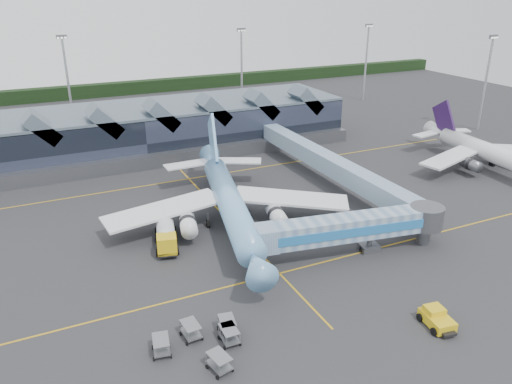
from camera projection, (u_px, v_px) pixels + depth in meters
name	position (u px, v px, depth m)	size (l,w,h in m)	color
ground	(252.00, 245.00, 68.51)	(260.00, 260.00, 0.00)	#252527
taxi_stripes	(225.00, 217.00, 76.86)	(120.00, 60.00, 0.01)	gold
tree_line_far	(109.00, 89.00, 159.63)	(260.00, 4.00, 4.00)	black
terminal	(136.00, 131.00, 104.20)	(90.00, 22.25, 12.52)	black
light_masts	(223.00, 74.00, 124.39)	(132.40, 42.56, 22.45)	#9A9FA3
main_airliner	(229.00, 200.00, 73.01)	(36.04, 42.11, 13.63)	#6DBADE
regional_jet	(483.00, 150.00, 96.26)	(30.02, 32.79, 11.25)	white
jet_bridge	(363.00, 226.00, 65.38)	(26.36, 7.81, 5.60)	#6684AA
fuel_truck	(166.00, 231.00, 68.40)	(4.62, 10.25, 3.42)	black
pushback_tug	(437.00, 319.00, 52.12)	(3.14, 4.48, 1.87)	gold
baggage_carts	(206.00, 339.00, 48.97)	(8.94, 8.13, 1.69)	gray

